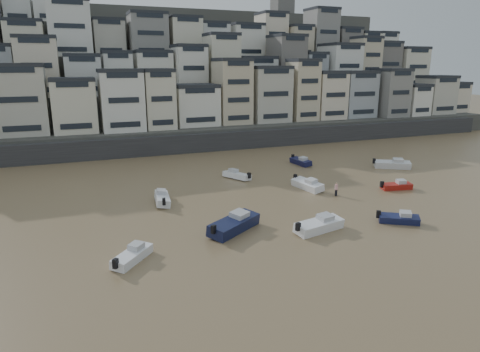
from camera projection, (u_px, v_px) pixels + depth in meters
name	position (u px, v px, depth m)	size (l,w,h in m)	color
harbor_wall	(200.00, 142.00, 82.80)	(140.00, 3.00, 3.50)	#38383A
hillside	(175.00, 77.00, 117.48)	(141.04, 66.00, 50.00)	#4C4C47
boat_a	(319.00, 224.00, 43.00)	(5.97, 1.95, 1.63)	white
boat_b	(399.00, 218.00, 45.25)	(4.48, 1.47, 1.22)	#151B43
boat_c	(234.00, 222.00, 43.00)	(7.03, 2.30, 1.92)	#12183A
boat_d	(397.00, 185.00, 57.56)	(4.56, 1.49, 1.24)	#A01A13
boat_e	(307.00, 184.00, 57.63)	(5.66, 1.85, 1.54)	white
boat_f	(162.00, 197.00, 51.81)	(5.36, 1.76, 1.46)	silver
boat_g	(392.00, 163.00, 69.24)	(6.13, 2.01, 1.67)	silver
boat_h	(237.00, 174.00, 62.98)	(4.93, 1.61, 1.34)	white
boat_i	(301.00, 161.00, 71.80)	(5.03, 1.65, 1.37)	#13153B
boat_j	(132.00, 254.00, 36.46)	(4.93, 1.61, 1.35)	white
person_pink	(336.00, 189.00, 54.65)	(0.44, 0.44, 1.74)	pink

